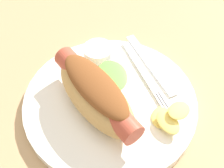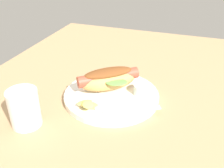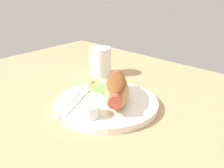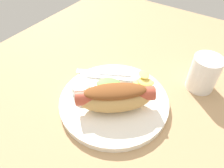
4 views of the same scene
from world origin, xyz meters
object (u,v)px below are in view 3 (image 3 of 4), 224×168
(fork, at_px, (77,101))
(drinking_cup, at_px, (100,61))
(hot_dog, at_px, (116,89))
(knife, at_px, (68,103))
(chips_pile, at_px, (93,85))
(sauce_ramekin, at_px, (90,110))
(plate, at_px, (107,104))

(fork, relative_size, drinking_cup, 1.53)
(hot_dog, height_order, knife, hot_dog)
(hot_dog, bearing_deg, chips_pile, 40.46)
(fork, relative_size, knife, 0.97)
(fork, distance_m, drinking_cup, 0.24)
(hot_dog, xyz_separation_m, sauce_ramekin, (-0.01, 0.10, -0.02))
(plate, bearing_deg, knife, 51.11)
(plate, bearing_deg, fork, 48.30)
(plate, distance_m, chips_pile, 0.09)
(sauce_ramekin, relative_size, fork, 0.34)
(fork, bearing_deg, sauce_ramekin, -133.82)
(fork, distance_m, chips_pile, 0.10)
(hot_dog, relative_size, chips_pile, 2.61)
(plate, height_order, sauce_ramekin, sauce_ramekin)
(knife, distance_m, chips_pile, 0.11)
(chips_pile, bearing_deg, drinking_cup, -53.41)
(fork, xyz_separation_m, chips_pile, (0.03, -0.09, 0.01))
(plate, relative_size, sauce_ramekin, 5.41)
(knife, bearing_deg, sauce_ramekin, -122.13)
(plate, relative_size, chips_pile, 4.13)
(knife, height_order, drinking_cup, drinking_cup)
(knife, bearing_deg, fork, -57.78)
(sauce_ramekin, height_order, chips_pile, sauce_ramekin)
(fork, height_order, drinking_cup, drinking_cup)
(plate, distance_m, fork, 0.08)
(hot_dog, distance_m, sauce_ramekin, 0.10)
(hot_dog, bearing_deg, sauce_ramekin, 144.16)
(sauce_ramekin, bearing_deg, drinking_cup, -49.71)
(hot_dog, relative_size, fork, 1.17)
(knife, distance_m, drinking_cup, 0.26)
(hot_dog, xyz_separation_m, fork, (0.07, 0.07, -0.03))
(chips_pile, bearing_deg, knife, 102.32)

